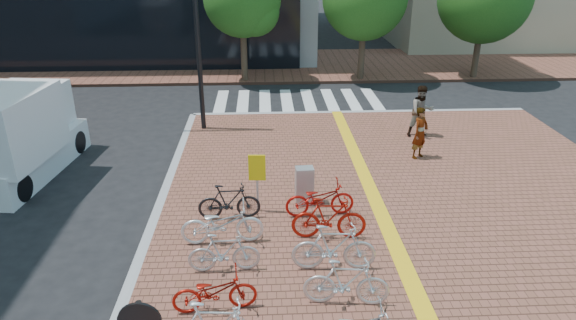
{
  "coord_description": "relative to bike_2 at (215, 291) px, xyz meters",
  "views": [
    {
      "loc": [
        -1.09,
        -8.48,
        6.92
      ],
      "look_at": [
        -0.44,
        4.39,
        1.3
      ],
      "focal_mm": 32.0,
      "sensor_mm": 36.0,
      "label": 1
    }
  ],
  "objects": [
    {
      "name": "ground",
      "position": [
        2.1,
        0.3,
        -0.58
      ],
      "size": [
        120.0,
        120.0,
        0.0
      ],
      "primitive_type": "plane",
      "color": "black",
      "rests_on": "ground"
    },
    {
      "name": "kerb_north",
      "position": [
        5.1,
        12.3,
        -0.51
      ],
      "size": [
        14.0,
        0.25,
        0.15
      ],
      "primitive_type": "cube",
      "color": "gray",
      "rests_on": "ground"
    },
    {
      "name": "far_sidewalk",
      "position": [
        2.1,
        21.3,
        -0.51
      ],
      "size": [
        70.0,
        8.0,
        0.15
      ],
      "primitive_type": "cube",
      "color": "brown",
      "rests_on": "ground"
    },
    {
      "name": "crosswalk",
      "position": [
        2.6,
        14.3,
        -0.58
      ],
      "size": [
        7.5,
        4.0,
        0.01
      ],
      "color": "silver",
      "rests_on": "ground"
    },
    {
      "name": "bike_2",
      "position": [
        0.0,
        0.0,
        0.0
      ],
      "size": [
        1.71,
        0.77,
        0.87
      ],
      "primitive_type": "imported",
      "rotation": [
        0.0,
        0.0,
        1.69
      ],
      "color": "#A9150C",
      "rests_on": "sidewalk"
    },
    {
      "name": "bike_3",
      "position": [
        0.1,
        1.28,
        0.04
      ],
      "size": [
        1.59,
        0.5,
        0.95
      ],
      "primitive_type": "imported",
      "rotation": [
        0.0,
        0.0,
        1.61
      ],
      "color": "#BCBCC1",
      "rests_on": "sidewalk"
    },
    {
      "name": "bike_4",
      "position": [
        -0.01,
        2.44,
        0.08
      ],
      "size": [
        2.0,
        0.8,
        1.03
      ],
      "primitive_type": "imported",
      "rotation": [
        0.0,
        0.0,
        1.63
      ],
      "color": "silver",
      "rests_on": "sidewalk"
    },
    {
      "name": "bike_5",
      "position": [
        0.09,
        3.59,
        0.05
      ],
      "size": [
        1.63,
        0.53,
        0.97
      ],
      "primitive_type": "imported",
      "rotation": [
        0.0,
        0.0,
        1.62
      ],
      "color": "black",
      "rests_on": "sidewalk"
    },
    {
      "name": "bike_8",
      "position": [
        2.59,
        0.04,
        0.08
      ],
      "size": [
        1.76,
        0.67,
        1.03
      ],
      "primitive_type": "imported",
      "rotation": [
        0.0,
        0.0,
        1.46
      ],
      "color": "silver",
      "rests_on": "sidewalk"
    },
    {
      "name": "bike_9",
      "position": [
        2.5,
        1.22,
        0.12
      ],
      "size": [
        1.87,
        0.6,
        1.11
      ],
      "primitive_type": "imported",
      "rotation": [
        0.0,
        0.0,
        1.53
      ],
      "color": "silver",
      "rests_on": "sidewalk"
    },
    {
      "name": "bike_10",
      "position": [
        2.55,
        2.52,
        0.11
      ],
      "size": [
        1.84,
        0.61,
        1.09
      ],
      "primitive_type": "imported",
      "rotation": [
        0.0,
        0.0,
        1.51
      ],
      "color": "#9E160B",
      "rests_on": "sidewalk"
    },
    {
      "name": "bike_11",
      "position": [
        2.45,
        3.65,
        0.04
      ],
      "size": [
        1.87,
        0.79,
        0.96
      ],
      "primitive_type": "imported",
      "rotation": [
        0.0,
        0.0,
        1.66
      ],
      "color": "#A8110C",
      "rests_on": "sidewalk"
    },
    {
      "name": "pedestrian_a",
      "position": [
        6.15,
        7.34,
        0.43
      ],
      "size": [
        0.75,
        0.72,
        1.73
      ],
      "primitive_type": "imported",
      "rotation": [
        0.0,
        0.0,
        0.68
      ],
      "color": "gray",
      "rests_on": "sidewalk"
    },
    {
      "name": "pedestrian_b",
      "position": [
        6.76,
        9.32,
        0.51
      ],
      "size": [
        1.0,
        0.83,
        1.9
      ],
      "primitive_type": "imported",
      "rotation": [
        0.0,
        0.0,
        0.12
      ],
      "color": "#484F5C",
      "rests_on": "sidewalk"
    },
    {
      "name": "utility_box",
      "position": [
        2.1,
        4.33,
        0.1
      ],
      "size": [
        0.51,
        0.38,
        1.06
      ],
      "primitive_type": "cube",
      "rotation": [
        0.0,
        0.0,
        0.06
      ],
      "color": "#B2B2B7",
      "rests_on": "sidewalk"
    },
    {
      "name": "yellow_sign",
      "position": [
        0.82,
        3.92,
        0.7
      ],
      "size": [
        0.45,
        0.11,
        1.64
      ],
      "color": "#B7B7BC",
      "rests_on": "sidewalk"
    },
    {
      "name": "traffic_light_pole",
      "position": [
        -2.66,
        10.57,
        3.69
      ],
      "size": [
        3.21,
        1.24,
        5.97
      ],
      "color": "black",
      "rests_on": "sidewalk"
    },
    {
      "name": "box_truck",
      "position": [
        -6.6,
        6.93,
        0.78
      ],
      "size": [
        2.74,
        5.22,
        2.89
      ],
      "color": "silver",
      "rests_on": "ground"
    }
  ]
}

